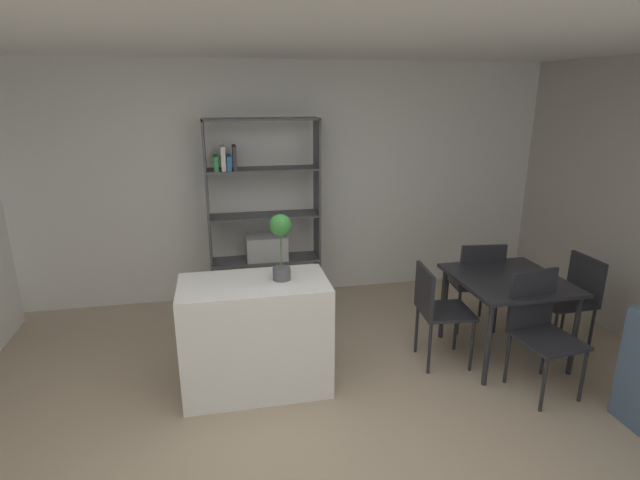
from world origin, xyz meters
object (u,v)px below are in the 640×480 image
at_px(open_bookshelf, 260,225).
at_px(dining_chair_window_side, 572,294).
at_px(dining_chair_island_side, 436,305).
at_px(dining_table, 508,287).
at_px(potted_plant_on_island, 281,239).
at_px(kitchen_island, 256,335).
at_px(dining_chair_near, 540,322).
at_px(dining_chair_far, 477,278).

relative_size(open_bookshelf, dining_chair_window_side, 2.31).
relative_size(dining_chair_window_side, dining_chair_island_side, 1.00).
bearing_deg(dining_chair_window_side, dining_table, -91.44).
height_order(dining_chair_window_side, dining_chair_island_side, dining_chair_island_side).
bearing_deg(dining_table, potted_plant_on_island, -178.95).
xyz_separation_m(dining_table, dining_chair_island_side, (-0.66, 0.01, -0.12)).
bearing_deg(dining_table, kitchen_island, -178.80).
xyz_separation_m(potted_plant_on_island, dining_chair_near, (1.97, -0.45, -0.67)).
xyz_separation_m(kitchen_island, dining_chair_far, (2.19, 0.54, 0.10)).
height_order(potted_plant_on_island, dining_chair_far, potted_plant_on_island).
height_order(dining_chair_near, dining_chair_window_side, dining_chair_near).
bearing_deg(open_bookshelf, dining_table, -37.62).
height_order(potted_plant_on_island, dining_chair_window_side, potted_plant_on_island).
bearing_deg(dining_chair_window_side, potted_plant_on_island, -90.83).
bearing_deg(dining_chair_window_side, dining_chair_island_side, -91.89).
relative_size(dining_table, dining_chair_window_side, 1.07).
height_order(dining_chair_near, dining_chair_island_side, dining_chair_near).
bearing_deg(dining_chair_near, dining_table, 80.89).
xyz_separation_m(kitchen_island, open_bookshelf, (0.19, 1.59, 0.46)).
bearing_deg(open_bookshelf, dining_chair_window_side, -30.01).
height_order(dining_table, dining_chair_island_side, dining_chair_island_side).
bearing_deg(dining_chair_near, dining_chair_far, 82.42).
xyz_separation_m(dining_chair_near, dining_chair_far, (0.00, 0.98, -0.01)).
relative_size(potted_plant_on_island, dining_chair_window_side, 0.59).
height_order(open_bookshelf, dining_table, open_bookshelf).
distance_m(potted_plant_on_island, dining_chair_near, 2.13).
relative_size(potted_plant_on_island, dining_chair_island_side, 0.59).
relative_size(kitchen_island, dining_chair_near, 1.19).
bearing_deg(dining_table, dining_chair_near, -91.64).
bearing_deg(potted_plant_on_island, open_bookshelf, 90.88).
relative_size(potted_plant_on_island, dining_table, 0.55).
bearing_deg(dining_chair_window_side, dining_chair_far, -127.72).
relative_size(open_bookshelf, dining_chair_far, 2.21).
bearing_deg(dining_chair_far, open_bookshelf, -20.57).
xyz_separation_m(dining_chair_near, dining_chair_island_side, (-0.65, 0.49, -0.02)).
relative_size(dining_chair_near, dining_chair_far, 1.04).
bearing_deg(kitchen_island, open_bookshelf, 83.03).
height_order(potted_plant_on_island, dining_chair_near, potted_plant_on_island).
bearing_deg(kitchen_island, potted_plant_on_island, 2.54).
bearing_deg(dining_table, dining_chair_far, 91.38).
bearing_deg(potted_plant_on_island, kitchen_island, -177.46).
bearing_deg(dining_chair_near, open_bookshelf, 126.99).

